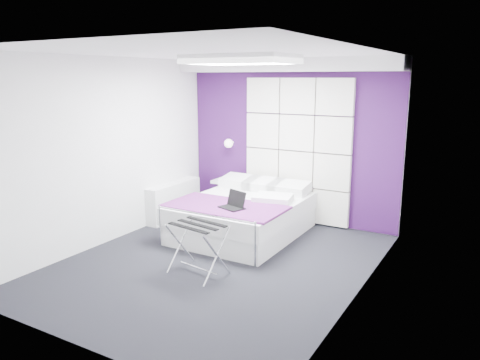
{
  "coord_description": "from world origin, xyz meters",
  "views": [
    {
      "loc": [
        3.05,
        -4.71,
        2.32
      ],
      "look_at": [
        0.14,
        0.35,
        1.03
      ],
      "focal_mm": 35.0,
      "sensor_mm": 36.0,
      "label": 1
    }
  ],
  "objects_px": {
    "wall_lamp": "(230,143)",
    "radiator": "(174,200)",
    "bed": "(243,215)",
    "laptop": "(233,204)",
    "nightstand": "(227,181)",
    "luggage_rack": "(198,249)"
  },
  "relations": [
    {
      "from": "laptop",
      "to": "wall_lamp",
      "type": "bearing_deg",
      "value": 141.6
    },
    {
      "from": "wall_lamp",
      "to": "laptop",
      "type": "relative_size",
      "value": 0.45
    },
    {
      "from": "bed",
      "to": "luggage_rack",
      "type": "relative_size",
      "value": 3.2
    },
    {
      "from": "bed",
      "to": "luggage_rack",
      "type": "xyz_separation_m",
      "value": [
        0.25,
        -1.52,
        0.01
      ]
    },
    {
      "from": "wall_lamp",
      "to": "luggage_rack",
      "type": "relative_size",
      "value": 0.24
    },
    {
      "from": "radiator",
      "to": "nightstand",
      "type": "bearing_deg",
      "value": 50.13
    },
    {
      "from": "wall_lamp",
      "to": "luggage_rack",
      "type": "height_order",
      "value": "wall_lamp"
    },
    {
      "from": "bed",
      "to": "radiator",
      "type": "bearing_deg",
      "value": 173.41
    },
    {
      "from": "bed",
      "to": "nightstand",
      "type": "xyz_separation_m",
      "value": [
        -0.82,
        0.88,
        0.25
      ]
    },
    {
      "from": "nightstand",
      "to": "laptop",
      "type": "distance_m",
      "value": 1.72
    },
    {
      "from": "radiator",
      "to": "bed",
      "type": "relative_size",
      "value": 0.6
    },
    {
      "from": "nightstand",
      "to": "luggage_rack",
      "type": "xyz_separation_m",
      "value": [
        1.07,
        -2.4,
        -0.24
      ]
    },
    {
      "from": "radiator",
      "to": "laptop",
      "type": "bearing_deg",
      "value": -23.87
    },
    {
      "from": "wall_lamp",
      "to": "radiator",
      "type": "bearing_deg",
      "value": -130.1
    },
    {
      "from": "laptop",
      "to": "nightstand",
      "type": "bearing_deg",
      "value": 143.4
    },
    {
      "from": "luggage_rack",
      "to": "nightstand",
      "type": "bearing_deg",
      "value": 123.31
    },
    {
      "from": "bed",
      "to": "nightstand",
      "type": "bearing_deg",
      "value": 132.85
    },
    {
      "from": "wall_lamp",
      "to": "nightstand",
      "type": "height_order",
      "value": "wall_lamp"
    },
    {
      "from": "laptop",
      "to": "luggage_rack",
      "type": "bearing_deg",
      "value": -65.57
    },
    {
      "from": "luggage_rack",
      "to": "laptop",
      "type": "xyz_separation_m",
      "value": [
        -0.1,
        0.99,
        0.31
      ]
    },
    {
      "from": "nightstand",
      "to": "luggage_rack",
      "type": "distance_m",
      "value": 2.64
    },
    {
      "from": "bed",
      "to": "laptop",
      "type": "height_order",
      "value": "laptop"
    }
  ]
}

